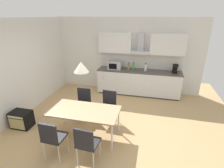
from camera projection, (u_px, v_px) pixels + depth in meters
ground_plane at (100, 131)px, 4.48m from camera, size 7.21×8.43×0.02m
wall_back at (122, 55)px, 6.56m from camera, size 5.77×0.10×2.70m
wall_left at (9, 73)px, 4.51m from camera, size 0.10×6.74×2.70m
kitchen_counter at (138, 82)px, 6.41m from camera, size 2.97×0.66×0.90m
backsplash_tile at (140, 61)px, 6.42m from camera, size 2.95×0.02×0.54m
upper_wall_cabinets at (141, 44)px, 6.04m from camera, size 2.95×0.40×0.70m
microwave at (115, 65)px, 6.38m from camera, size 0.48×0.35×0.28m
coffee_maker at (175, 69)px, 5.95m from camera, size 0.18×0.19×0.30m
bottle_white at (145, 68)px, 6.15m from camera, size 0.08×0.08×0.29m
bottle_green at (133, 67)px, 6.25m from camera, size 0.06×0.06×0.30m
bottle_brown at (129, 67)px, 6.26m from camera, size 0.07×0.07×0.28m
dining_table at (84, 112)px, 4.02m from camera, size 1.60×0.82×0.72m
chair_near_left at (52, 136)px, 3.43m from camera, size 0.42×0.42×0.87m
chair_far_right at (108, 103)px, 4.71m from camera, size 0.43×0.43×0.87m
chair_near_right at (86, 142)px, 3.28m from camera, size 0.43×0.43×0.87m
chair_far_left at (83, 101)px, 4.87m from camera, size 0.40×0.40×0.87m
guitar_amp at (21, 119)px, 4.55m from camera, size 0.52×0.37×0.44m
pendant_lamp at (81, 67)px, 3.62m from camera, size 0.32×0.32×0.22m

